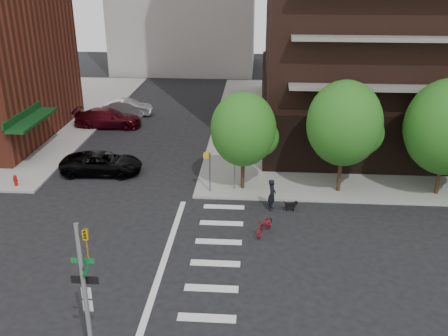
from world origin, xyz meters
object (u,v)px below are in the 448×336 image
at_px(parked_car_black, 102,163).
at_px(dog_walker, 272,195).
at_px(parked_car_maroon, 108,118).
at_px(scooter, 265,225).
at_px(parked_car_silver, 128,107).
at_px(fire_hydrant, 15,180).
at_px(traffic_signal, 89,317).

relative_size(parked_car_black, dog_walker, 2.83).
height_order(parked_car_maroon, scooter, parked_car_maroon).
relative_size(parked_car_silver, scooter, 2.43).
relative_size(parked_car_maroon, parked_car_silver, 1.26).
xyz_separation_m(parked_car_silver, scooter, (12.78, -21.52, -0.26)).
height_order(parked_car_maroon, dog_walker, dog_walker).
bearing_deg(scooter, parked_car_black, 170.94).
bearing_deg(scooter, dog_walker, 106.60).
distance_m(scooter, dog_walker, 2.90).
height_order(parked_car_silver, dog_walker, dog_walker).
xyz_separation_m(fire_hydrant, parked_car_black, (4.84, 2.69, 0.20)).
xyz_separation_m(fire_hydrant, parked_car_maroon, (2.30, 12.95, 0.28)).
relative_size(traffic_signal, parked_car_silver, 1.32).
bearing_deg(parked_car_black, fire_hydrant, 117.16).
height_order(parked_car_maroon, parked_car_silver, parked_car_maroon).
distance_m(parked_car_black, parked_car_maroon, 10.57).
height_order(traffic_signal, fire_hydrant, traffic_signal).
relative_size(parked_car_maroon, scooter, 3.07).
bearing_deg(fire_hydrant, scooter, -16.69).
height_order(fire_hydrant, scooter, scooter).
relative_size(fire_hydrant, scooter, 0.39).
bearing_deg(dog_walker, fire_hydrant, 90.05).
bearing_deg(parked_car_black, traffic_signal, -165.81).
bearing_deg(parked_car_silver, parked_car_black, -174.99).
bearing_deg(scooter, parked_car_silver, 145.66).
xyz_separation_m(fire_hydrant, dog_walker, (16.29, -1.93, 0.40)).
distance_m(parked_car_black, dog_walker, 12.36).
distance_m(parked_car_maroon, parked_car_silver, 3.90).
height_order(traffic_signal, parked_car_maroon, traffic_signal).
distance_m(parked_car_maroon, scooter, 22.32).
xyz_separation_m(parked_car_black, parked_car_silver, (-1.74, 14.07, -0.00)).
height_order(parked_car_black, parked_car_silver, parked_car_black).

